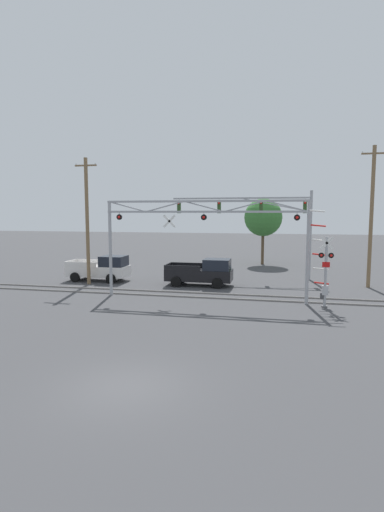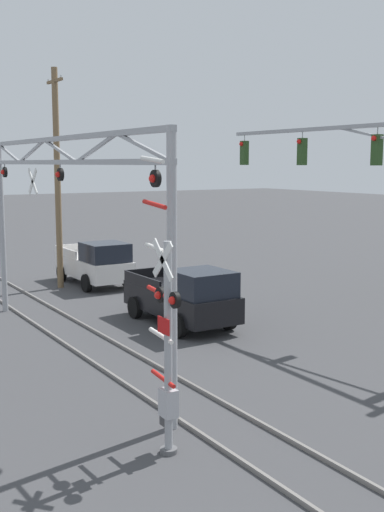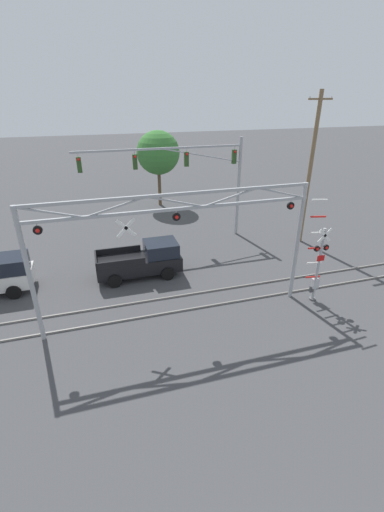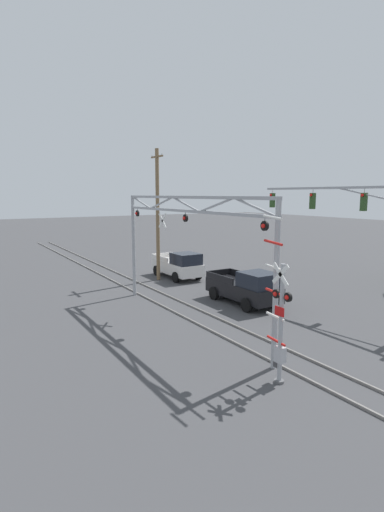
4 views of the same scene
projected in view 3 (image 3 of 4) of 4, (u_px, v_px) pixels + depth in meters
rail_track_near at (177, 311)px, 18.13m from camera, size 80.00×0.08×0.10m
rail_track_far at (171, 297)px, 19.37m from camera, size 80.00×0.08×0.10m
crossing_gantry at (176, 231)px, 15.84m from camera, size 13.38×0.27×6.54m
crossing_signal_mast at (317, 265)px, 18.29m from camera, size 1.47×0.35×5.91m
traffic_signal_span at (197, 170)px, 24.98m from camera, size 12.16×0.39×7.60m
pickup_truck_lead at (144, 260)px, 21.38m from camera, size 5.19×2.26×2.15m
utility_pole_right at (310, 170)px, 24.42m from camera, size 1.80×0.28×10.72m
background_tree_beyond_span at (158, 153)px, 33.01m from camera, size 4.16×4.16×7.30m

